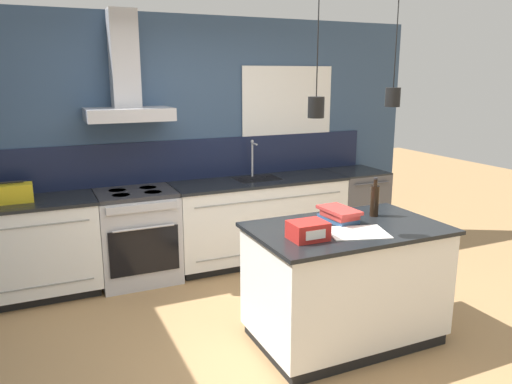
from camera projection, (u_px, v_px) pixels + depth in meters
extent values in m
plane|color=#A87F51|center=(262.00, 348.00, 3.75)|extent=(16.00, 16.00, 0.00)
cube|color=#354C6B|center=(181.00, 143.00, 5.26)|extent=(5.60, 0.06, 2.60)
cube|color=#141C38|center=(182.00, 160.00, 5.26)|extent=(4.42, 0.02, 0.43)
cube|color=white|center=(288.00, 110.00, 5.64)|extent=(1.12, 0.01, 0.96)
cube|color=black|center=(287.00, 110.00, 5.65)|extent=(1.04, 0.01, 0.88)
cube|color=#B5B5BA|center=(129.00, 114.00, 4.72)|extent=(0.80, 0.46, 0.12)
cube|color=#B5B5BA|center=(124.00, 59.00, 4.68)|extent=(0.26, 0.20, 0.90)
cylinder|color=black|center=(318.00, 39.00, 3.21)|extent=(0.01, 0.01, 0.74)
cylinder|color=black|center=(316.00, 107.00, 3.31)|extent=(0.11, 0.11, 0.14)
sphere|color=#F9D18C|center=(316.00, 107.00, 3.31)|extent=(0.06, 0.06, 0.06)
cylinder|color=black|center=(396.00, 39.00, 3.58)|extent=(0.01, 0.01, 0.69)
cylinder|color=black|center=(393.00, 97.00, 3.67)|extent=(0.11, 0.11, 0.14)
sphere|color=#F9D18C|center=(393.00, 97.00, 3.67)|extent=(0.06, 0.06, 0.06)
cube|color=black|center=(21.00, 292.00, 4.61)|extent=(1.37, 0.56, 0.09)
cube|color=white|center=(16.00, 248.00, 4.48)|extent=(1.41, 0.62, 0.79)
cube|color=gray|center=(11.00, 229.00, 4.14)|extent=(1.24, 0.01, 0.01)
cube|color=gray|center=(19.00, 290.00, 4.26)|extent=(1.24, 0.01, 0.01)
cube|color=black|center=(11.00, 204.00, 4.38)|extent=(1.43, 0.64, 0.03)
cube|color=black|center=(258.00, 255.00, 5.57)|extent=(1.82, 0.56, 0.09)
cube|color=white|center=(259.00, 217.00, 5.44)|extent=(1.88, 0.62, 0.79)
cube|color=gray|center=(272.00, 199.00, 5.10)|extent=(1.65, 0.01, 0.01)
cube|color=gray|center=(271.00, 250.00, 5.23)|extent=(1.65, 0.01, 0.01)
cube|color=black|center=(259.00, 181.00, 5.35)|extent=(1.90, 0.64, 0.03)
cube|color=#262628|center=(257.00, 179.00, 5.39)|extent=(0.48, 0.34, 0.01)
cylinder|color=#B5B5BA|center=(252.00, 159.00, 5.46)|extent=(0.02, 0.02, 0.39)
sphere|color=#B5B5BA|center=(252.00, 141.00, 5.42)|extent=(0.03, 0.03, 0.03)
cylinder|color=#B5B5BA|center=(255.00, 144.00, 5.37)|extent=(0.02, 0.12, 0.02)
cube|color=#B5B5BA|center=(138.00, 238.00, 4.93)|extent=(0.75, 0.62, 0.87)
cube|color=black|center=(145.00, 251.00, 4.65)|extent=(0.65, 0.02, 0.44)
cylinder|color=#B5B5BA|center=(144.00, 228.00, 4.58)|extent=(0.57, 0.02, 0.02)
cube|color=#B5B5BA|center=(142.00, 208.00, 4.55)|extent=(0.65, 0.02, 0.07)
cube|color=#2D2D30|center=(135.00, 193.00, 4.82)|extent=(0.75, 0.60, 0.04)
cylinder|color=black|center=(117.00, 190.00, 4.85)|extent=(0.17, 0.17, 0.00)
cylinder|color=black|center=(148.00, 188.00, 4.97)|extent=(0.17, 0.17, 0.00)
cylinder|color=black|center=(121.00, 195.00, 4.66)|extent=(0.17, 0.17, 0.00)
cylinder|color=black|center=(153.00, 192.00, 4.78)|extent=(0.17, 0.17, 0.00)
cube|color=#4C4C51|center=(354.00, 209.00, 5.95)|extent=(0.60, 0.62, 0.89)
cube|color=black|center=(355.00, 171.00, 5.85)|extent=(0.60, 0.62, 0.02)
cylinder|color=#4C4C51|center=(373.00, 183.00, 5.57)|extent=(0.45, 0.02, 0.02)
cube|color=black|center=(343.00, 332.00, 3.89)|extent=(1.33, 0.80, 0.09)
cube|color=white|center=(345.00, 280.00, 3.79)|extent=(1.38, 0.84, 0.79)
cube|color=black|center=(348.00, 228.00, 3.69)|extent=(1.43, 0.89, 0.03)
cylinder|color=black|center=(375.00, 201.00, 3.94)|extent=(0.07, 0.07, 0.25)
cylinder|color=black|center=(376.00, 182.00, 3.90)|extent=(0.03, 0.03, 0.06)
cylinder|color=#262628|center=(376.00, 178.00, 3.89)|extent=(0.03, 0.03, 0.01)
cube|color=#335684|center=(338.00, 219.00, 3.82)|extent=(0.21, 0.31, 0.04)
cube|color=#B2332D|center=(340.00, 215.00, 3.79)|extent=(0.21, 0.28, 0.04)
cube|color=#B2332D|center=(339.00, 210.00, 3.79)|extent=(0.22, 0.35, 0.03)
cube|color=red|center=(308.00, 231.00, 3.39)|extent=(0.25, 0.20, 0.12)
cube|color=white|center=(316.00, 235.00, 3.30)|extent=(0.15, 0.01, 0.06)
cube|color=silver|center=(358.00, 232.00, 3.54)|extent=(0.48, 0.42, 0.01)
cube|color=gold|center=(12.00, 193.00, 4.37)|extent=(0.34, 0.18, 0.16)
cylinder|color=black|center=(11.00, 182.00, 4.35)|extent=(0.20, 0.02, 0.02)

